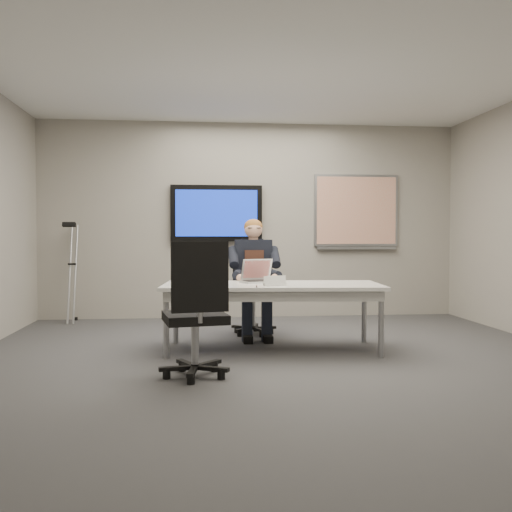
{
  "coord_description": "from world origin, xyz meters",
  "views": [
    {
      "loc": [
        -0.79,
        -5.21,
        1.17
      ],
      "look_at": [
        -0.16,
        0.75,
        0.96
      ],
      "focal_mm": 40.0,
      "sensor_mm": 36.0,
      "label": 1
    }
  ],
  "objects": [
    {
      "name": "floor",
      "position": [
        0.0,
        0.0,
        0.0
      ],
      "size": [
        6.0,
        6.0,
        0.02
      ],
      "primitive_type": "cube",
      "color": "#373739",
      "rests_on": "ground"
    },
    {
      "name": "ceiling",
      "position": [
        0.0,
        0.0,
        2.8
      ],
      "size": [
        6.0,
        6.0,
        0.02
      ],
      "primitive_type": "cube",
      "color": "white",
      "rests_on": "wall_back"
    },
    {
      "name": "wall_back",
      "position": [
        0.0,
        3.0,
        1.4
      ],
      "size": [
        6.0,
        0.02,
        2.8
      ],
      "primitive_type": "cube",
      "color": "#9E998E",
      "rests_on": "ground"
    },
    {
      "name": "wall_front",
      "position": [
        0.0,
        -3.0,
        1.4
      ],
      "size": [
        6.0,
        0.02,
        2.8
      ],
      "primitive_type": "cube",
      "color": "#9E998E",
      "rests_on": "ground"
    },
    {
      "name": "conference_table",
      "position": [
        -0.01,
        0.58,
        0.61
      ],
      "size": [
        2.29,
        1.1,
        0.68
      ],
      "rotation": [
        0.0,
        0.0,
        -0.08
      ],
      "color": "silver",
      "rests_on": "ground"
    },
    {
      "name": "tv_display",
      "position": [
        -0.5,
        2.95,
        1.5
      ],
      "size": [
        1.3,
        0.09,
        0.8
      ],
      "color": "black",
      "rests_on": "wall_back"
    },
    {
      "name": "whiteboard",
      "position": [
        1.55,
        2.97,
        1.53
      ],
      "size": [
        1.25,
        0.08,
        1.1
      ],
      "color": "gray",
      "rests_on": "wall_back"
    },
    {
      "name": "office_chair_far",
      "position": [
        -0.12,
        1.58,
        0.33
      ],
      "size": [
        0.53,
        0.53,
        1.05
      ],
      "rotation": [
        0.0,
        0.0,
        0.07
      ],
      "color": "black",
      "rests_on": "ground"
    },
    {
      "name": "office_chair_near",
      "position": [
        -0.79,
        -0.52,
        0.35
      ],
      "size": [
        0.63,
        0.63,
        1.13
      ],
      "rotation": [
        0.0,
        0.0,
        3.32
      ],
      "color": "black",
      "rests_on": "ground"
    },
    {
      "name": "seated_person",
      "position": [
        -0.12,
        1.33,
        0.55
      ],
      "size": [
        0.43,
        0.74,
        1.38
      ],
      "rotation": [
        0.0,
        0.0,
        0.02
      ],
      "color": "#1E2433",
      "rests_on": "office_chair_far"
    },
    {
      "name": "crutch",
      "position": [
        -2.46,
        2.74,
        0.7
      ],
      "size": [
        0.48,
        0.81,
        1.46
      ],
      "primitive_type": null,
      "rotation": [
        -0.27,
        0.0,
        -0.39
      ],
      "color": "#A5A8AD",
      "rests_on": "ground"
    },
    {
      "name": "laptop",
      "position": [
        -0.14,
        0.81,
        0.74
      ],
      "size": [
        0.4,
        0.42,
        0.24
      ],
      "rotation": [
        0.0,
        0.0,
        0.33
      ],
      "color": "#B3B3B5",
      "rests_on": "conference_table"
    },
    {
      "name": "name_tent",
      "position": [
        -0.02,
        0.36,
        0.73
      ],
      "size": [
        0.25,
        0.16,
        0.1
      ],
      "primitive_type": null,
      "rotation": [
        0.0,
        0.0,
        0.4
      ],
      "color": "silver",
      "rests_on": "conference_table"
    },
    {
      "name": "pen",
      "position": [
        -0.21,
        0.24,
        0.69
      ],
      "size": [
        0.02,
        0.15,
        0.01
      ],
      "primitive_type": "cylinder",
      "rotation": [
        0.0,
        1.57,
        1.47
      ],
      "color": "black",
      "rests_on": "conference_table"
    }
  ]
}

